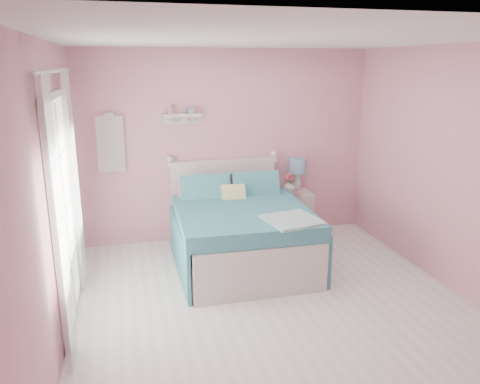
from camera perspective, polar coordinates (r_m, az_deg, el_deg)
name	(u,v)px	position (r m, az deg, el deg)	size (l,w,h in m)	color
floor	(278,312)	(4.85, 4.68, -14.35)	(4.50, 4.50, 0.00)	silver
room_shell	(282,156)	(4.29, 5.14, 4.36)	(4.50, 4.50, 4.50)	pink
bed	(240,233)	(5.77, -0.03, -4.96)	(1.58, 1.96, 1.13)	silver
nightstand	(294,214)	(6.74, 6.60, -2.64)	(0.45, 0.44, 0.64)	beige
table_lamp	(298,168)	(6.66, 7.04, 2.90)	(0.23, 0.23, 0.47)	white
vase	(289,186)	(6.65, 6.05, 0.76)	(0.16, 0.16, 0.17)	white
teacup	(298,193)	(6.47, 7.06, -0.07)	(0.11, 0.11, 0.09)	#C6859C
roses	(290,178)	(6.61, 6.07, 1.77)	(0.14, 0.11, 0.12)	#D94A65
wall_shelf	(182,116)	(6.24, -7.14, 9.16)	(0.50, 0.15, 0.25)	silver
hanging_dress	(111,144)	(6.23, -15.50, 5.61)	(0.34, 0.03, 0.72)	white
french_door	(64,213)	(4.60, -20.71, -2.39)	(0.04, 1.32, 2.16)	silver
curtain_near	(59,228)	(3.86, -21.22, -4.13)	(0.04, 0.40, 2.32)	white
curtain_far	(75,182)	(5.28, -19.47, 1.14)	(0.04, 0.40, 2.32)	white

